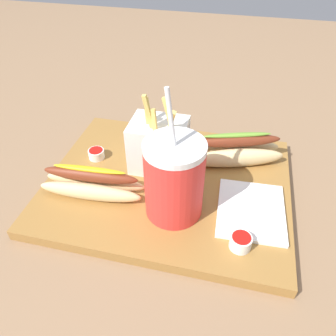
{
  "coord_description": "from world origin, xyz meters",
  "views": [
    {
      "loc": [
        -0.1,
        0.44,
        0.43
      ],
      "look_at": [
        0.0,
        0.0,
        0.05
      ],
      "focal_mm": 34.99,
      "sensor_mm": 36.0,
      "label": 1
    }
  ],
  "objects": [
    {
      "name": "ground_plane",
      "position": [
        0.0,
        0.0,
        -0.01
      ],
      "size": [
        2.4,
        2.4,
        0.02
      ],
      "primitive_type": "cube",
      "color": "#8C6B4C"
    },
    {
      "name": "soda_cup",
      "position": [
        -0.03,
        0.07,
        0.09
      ],
      "size": [
        0.1,
        0.1,
        0.22
      ],
      "color": "red",
      "rests_on": "food_tray"
    },
    {
      "name": "ketchup_cup_1",
      "position": [
        -0.14,
        0.12,
        0.03
      ],
      "size": [
        0.03,
        0.03,
        0.02
      ],
      "color": "white",
      "rests_on": "food_tray"
    },
    {
      "name": "ketchup_cup_2",
      "position": [
        0.16,
        -0.03,
        0.03
      ],
      "size": [
        0.03,
        0.03,
        0.02
      ],
      "color": "white",
      "rests_on": "food_tray"
    },
    {
      "name": "napkin_stack",
      "position": [
        -0.15,
        0.04,
        0.02
      ],
      "size": [
        0.12,
        0.14,
        0.01
      ],
      "primitive_type": "cube",
      "rotation": [
        0.0,
        0.0,
        0.04
      ],
      "color": "white",
      "rests_on": "food_tray"
    },
    {
      "name": "hot_dog_1",
      "position": [
        -0.11,
        -0.09,
        0.05
      ],
      "size": [
        0.19,
        0.11,
        0.07
      ],
      "color": "#E5C689",
      "rests_on": "food_tray"
    },
    {
      "name": "food_tray",
      "position": [
        0.0,
        0.0,
        0.01
      ],
      "size": [
        0.44,
        0.35,
        0.02
      ],
      "primitive_type": "cube",
      "color": "olive",
      "rests_on": "ground_plane"
    },
    {
      "name": "fries_basket",
      "position": [
        0.03,
        -0.04,
        0.07
      ],
      "size": [
        0.1,
        0.08,
        0.16
      ],
      "color": "white",
      "rests_on": "food_tray"
    },
    {
      "name": "hot_dog_2",
      "position": [
        0.12,
        0.06,
        0.04
      ],
      "size": [
        0.19,
        0.06,
        0.06
      ],
      "color": "#E5C689",
      "rests_on": "food_tray"
    }
  ]
}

